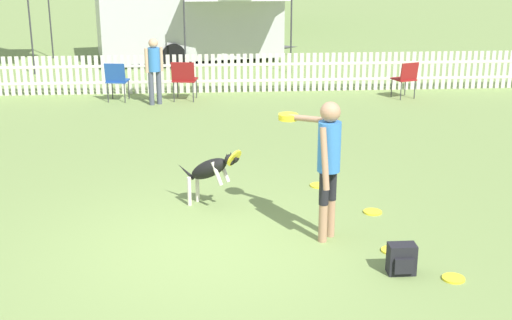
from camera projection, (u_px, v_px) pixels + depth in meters
The scene contains 14 objects.
ground_plane at pixel (205, 249), 8.68m from camera, with size 240.00×240.00×0.00m, color olive.
handler_person at pixel (326, 153), 8.65m from camera, with size 0.75×1.09×1.76m.
leaping_dog at pixel (211, 169), 9.77m from camera, with size 0.94×0.79×0.92m.
frisbee_near_handler at pixel (453, 278), 7.91m from camera, with size 0.25×0.25×0.02m.
frisbee_near_dog at pixel (373, 212), 9.77m from camera, with size 0.25×0.25×0.02m.
frisbee_midfield at pixel (392, 250), 8.60m from camera, with size 0.25×0.25×0.02m.
frisbee_far_scatter at pixel (318, 185), 10.79m from camera, with size 0.25×0.25×0.02m.
backpack_on_grass at pixel (402, 259), 8.00m from camera, with size 0.31×0.23×0.35m.
picket_fence at pixel (204, 73), 16.83m from camera, with size 20.82×0.04×0.92m.
folding_chair_blue_left at pixel (117, 78), 15.92m from camera, with size 0.51×0.53×0.89m.
folding_chair_center at pixel (406, 77), 16.23m from camera, with size 0.57×0.58×0.85m.
folding_chair_green_right at pixel (184, 77), 15.98m from camera, with size 0.59×0.61×0.91m.
spectator_standing at pixel (154, 65), 15.56m from camera, with size 0.38×0.27×1.46m.
equipment_trailer at pixel (188, 18), 20.86m from camera, with size 6.12×3.26×2.33m.
Camera 1 is at (0.06, -7.94, 3.70)m, focal length 50.00 mm.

